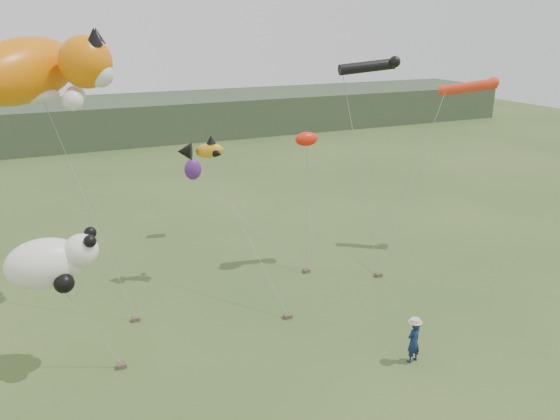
# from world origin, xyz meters

# --- Properties ---
(ground) EXTENTS (120.00, 120.00, 0.00)m
(ground) POSITION_xyz_m (0.00, 0.00, 0.00)
(ground) COLOR #385123
(ground) RESTS_ON ground
(headland) EXTENTS (90.00, 13.00, 4.00)m
(headland) POSITION_xyz_m (-3.11, 44.69, 1.92)
(headland) COLOR #2D3D28
(headland) RESTS_ON ground
(festival_attendant) EXTENTS (0.66, 0.50, 1.63)m
(festival_attendant) POSITION_xyz_m (1.83, -1.23, 0.81)
(festival_attendant) COLOR #132147
(festival_attendant) RESTS_ON ground
(sandbag_anchors) EXTENTS (12.75, 4.58, 0.17)m
(sandbag_anchors) POSITION_xyz_m (-1.81, 4.76, 0.08)
(sandbag_anchors) COLOR brown
(sandbag_anchors) RESTS_ON ground
(cat_kite) EXTENTS (7.30, 5.76, 3.28)m
(cat_kite) POSITION_xyz_m (-9.07, 9.31, 9.79)
(cat_kite) COLOR orange
(cat_kite) RESTS_ON ground
(fish_kite) EXTENTS (2.21, 1.45, 1.07)m
(fish_kite) POSITION_xyz_m (-2.88, 8.52, 6.18)
(fish_kite) COLOR orange
(fish_kite) RESTS_ON ground
(tube_kites) EXTENTS (8.71, 2.01, 2.10)m
(tube_kites) POSITION_xyz_m (8.16, 7.08, 9.07)
(tube_kites) COLOR black
(tube_kites) RESTS_ON ground
(panda_kite) EXTENTS (3.01, 1.94, 1.87)m
(panda_kite) POSITION_xyz_m (-9.52, 3.56, 4.01)
(panda_kite) COLOR white
(panda_kite) RESTS_ON ground
(misc_kites) EXTENTS (4.90, 6.84, 3.44)m
(misc_kites) POSITION_xyz_m (-0.26, 11.54, 4.90)
(misc_kites) COLOR red
(misc_kites) RESTS_ON ground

